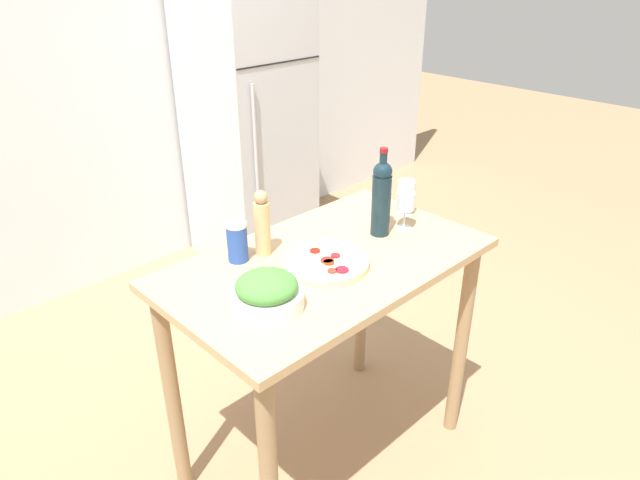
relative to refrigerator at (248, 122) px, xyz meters
The scene contains 11 objects.
ground_plane 2.09m from the refrigerator, 119.46° to the right, with size 14.00×14.00×0.00m, color #9E7A56.
wall_back 1.07m from the refrigerator, 157.81° to the left, with size 6.40×0.06×2.60m.
refrigerator is the anchor object (origin of this frame).
prep_counter 1.89m from the refrigerator, 119.46° to the right, with size 1.13×0.67×0.93m.
wine_bottle 1.77m from the refrigerator, 111.61° to the right, with size 0.07×0.07×0.33m.
wine_glass_near 1.77m from the refrigerator, 108.12° to the right, with size 0.07×0.07×0.15m.
wine_glass_far 1.67m from the refrigerator, 105.65° to the right, with size 0.07×0.07×0.15m.
pepper_mill 1.81m from the refrigerator, 125.96° to the right, with size 0.06×0.06×0.24m.
salad_bowl 2.14m from the refrigerator, 126.14° to the right, with size 0.22×0.22×0.11m.
homemade_pizza 1.93m from the refrigerator, 119.93° to the right, with size 0.30×0.30×0.03m.
salt_canister 1.84m from the refrigerator, 128.68° to the right, with size 0.07×0.07×0.14m.
Camera 1 is at (-1.21, -1.21, 1.89)m, focal length 32.00 mm.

